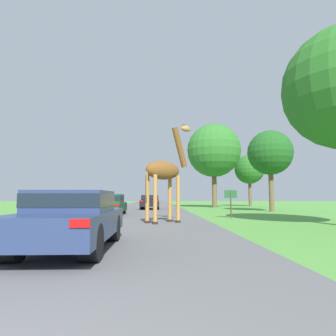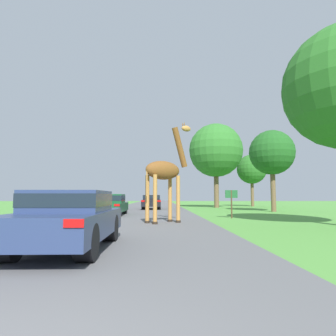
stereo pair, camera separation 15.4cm
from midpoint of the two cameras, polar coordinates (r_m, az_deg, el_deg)
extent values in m
cube|color=#5B5B5E|center=(31.27, -4.46, -7.66)|extent=(7.57, 120.00, 0.00)
cylinder|color=#B77F3D|center=(14.59, 0.05, -5.91)|extent=(0.18, 0.18, 2.19)
cylinder|color=#2D2319|center=(14.64, 0.05, -9.99)|extent=(0.24, 0.24, 0.11)
cylinder|color=#B77F3D|center=(14.08, 1.62, -5.92)|extent=(0.18, 0.18, 2.19)
cylinder|color=#2D2319|center=(14.13, 1.64, -10.15)|extent=(0.24, 0.24, 0.11)
cylinder|color=#B77F3D|center=(13.85, -4.28, -5.92)|extent=(0.18, 0.18, 2.19)
cylinder|color=#2D2319|center=(13.90, -4.31, -10.22)|extent=(0.24, 0.24, 0.11)
cylinder|color=#B77F3D|center=(13.31, -2.79, -5.94)|extent=(0.18, 0.18, 2.19)
cylinder|color=#2D2319|center=(13.36, -2.81, -10.42)|extent=(0.24, 0.24, 0.11)
ellipsoid|color=brown|center=(14.00, -1.29, -0.44)|extent=(1.96, 1.68, 0.88)
cylinder|color=brown|center=(14.75, 1.90, 3.96)|extent=(0.90, 0.75, 1.99)
ellipsoid|color=#B77F3D|center=(15.21, 3.14, 7.50)|extent=(0.60, 0.52, 0.30)
cylinder|color=#B77F3D|center=(13.47, -4.36, -2.80)|extent=(0.06, 0.06, 1.21)
cone|color=brown|center=(15.21, 2.48, 8.39)|extent=(0.07, 0.07, 0.16)
cone|color=brown|center=(15.11, 2.80, 8.48)|extent=(0.07, 0.07, 0.16)
cube|color=navy|center=(7.35, -18.37, -10.05)|extent=(1.80, 4.41, 0.57)
cube|color=navy|center=(7.32, -18.25, -5.99)|extent=(1.62, 1.99, 0.47)
cube|color=#19232D|center=(7.32, -18.24, -5.81)|extent=(1.64, 2.01, 0.28)
cube|color=red|center=(5.01, -17.30, -10.04)|extent=(0.32, 0.03, 0.14)
cylinder|color=black|center=(8.84, -20.52, -10.65)|extent=(0.36, 0.71, 0.71)
cylinder|color=black|center=(8.50, -11.11, -11.12)|extent=(0.36, 0.71, 0.71)
cylinder|color=black|center=(6.40, -28.22, -12.48)|extent=(0.36, 0.71, 0.71)
cylinder|color=black|center=(5.92, -15.26, -13.55)|extent=(0.36, 0.71, 0.71)
cube|color=#144C28|center=(20.29, -11.31, -7.31)|extent=(1.84, 4.67, 0.54)
cube|color=#144C28|center=(20.28, -11.28, -5.73)|extent=(1.66, 2.10, 0.58)
cube|color=#19232D|center=(20.28, -11.28, -5.65)|extent=(1.68, 2.12, 0.35)
cube|color=red|center=(18.13, -14.87, -6.86)|extent=(0.33, 0.03, 0.13)
cube|color=red|center=(17.86, -10.10, -6.98)|extent=(0.33, 0.03, 0.13)
cylinder|color=black|center=(21.81, -12.65, -7.75)|extent=(0.37, 0.58, 0.58)
cylinder|color=black|center=(21.59, -8.76, -7.84)|extent=(0.37, 0.58, 0.58)
cylinder|color=black|center=(19.06, -14.21, -8.06)|extent=(0.37, 0.58, 0.58)
cylinder|color=black|center=(18.81, -9.77, -8.19)|extent=(0.37, 0.58, 0.58)
cube|color=black|center=(29.44, -3.62, -6.66)|extent=(1.79, 4.42, 0.60)
cube|color=black|center=(29.43, -3.61, -5.62)|extent=(1.61, 1.99, 0.46)
cube|color=#19232D|center=(29.43, -3.61, -5.58)|extent=(1.63, 2.01, 0.28)
cube|color=red|center=(27.25, -5.30, -6.29)|extent=(0.32, 0.03, 0.14)
cube|color=red|center=(27.20, -2.19, -6.31)|extent=(0.32, 0.03, 0.14)
cylinder|color=black|center=(30.79, -4.89, -7.06)|extent=(0.36, 0.68, 0.68)
cylinder|color=black|center=(30.76, -2.21, -7.08)|extent=(0.36, 0.68, 0.68)
cylinder|color=black|center=(28.15, -5.16, -7.21)|extent=(0.36, 0.68, 0.68)
cylinder|color=black|center=(28.11, -2.23, -7.23)|extent=(0.36, 0.68, 0.68)
cube|color=silver|center=(25.55, -10.89, -6.91)|extent=(1.92, 4.68, 0.53)
cube|color=silver|center=(25.54, -10.86, -5.74)|extent=(1.73, 2.11, 0.51)
cube|color=#19232D|center=(25.54, -10.86, -5.68)|extent=(1.74, 2.13, 0.31)
cube|color=red|center=(23.37, -13.68, -6.53)|extent=(0.35, 0.03, 0.13)
cube|color=red|center=(23.11, -9.84, -6.62)|extent=(0.35, 0.03, 0.13)
cylinder|color=black|center=(27.07, -12.05, -7.26)|extent=(0.38, 0.61, 0.61)
cylinder|color=black|center=(26.84, -8.80, -7.33)|extent=(0.38, 0.61, 0.61)
cylinder|color=black|center=(24.31, -13.21, -7.45)|extent=(0.38, 0.61, 0.61)
cylinder|color=black|center=(24.06, -9.59, -7.54)|extent=(0.38, 0.61, 0.61)
cylinder|color=brown|center=(25.80, 18.89, -3.12)|extent=(0.39, 0.39, 4.27)
sphere|color=#1E561E|center=(26.03, 18.71, 2.80)|extent=(3.67, 3.67, 3.67)
cylinder|color=brown|center=(33.74, 8.68, -2.79)|extent=(0.53, 0.53, 5.49)
sphere|color=#2D7028|center=(34.10, 8.59, 3.33)|extent=(5.99, 5.99, 5.99)
cylinder|color=brown|center=(38.77, 15.23, -4.04)|extent=(0.38, 0.38, 4.08)
sphere|color=#286623|center=(38.91, 15.13, -0.23)|extent=(3.67, 3.67, 3.67)
cylinder|color=#4C3823|center=(17.33, 11.63, -6.75)|extent=(0.08, 0.08, 1.57)
cube|color=#1E562D|center=(17.32, 11.59, -4.88)|extent=(0.70, 0.04, 0.44)
camera|label=1|loc=(0.08, -90.31, 0.03)|focal=32.00mm
camera|label=2|loc=(0.08, 89.69, -0.03)|focal=32.00mm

